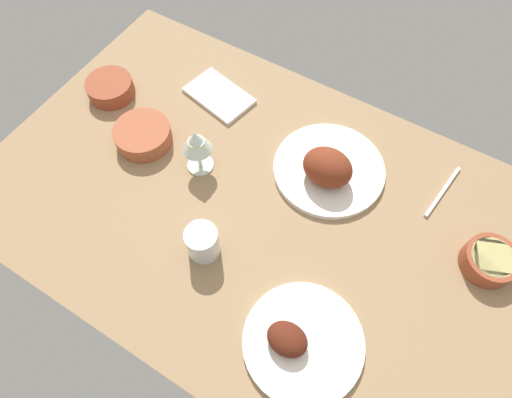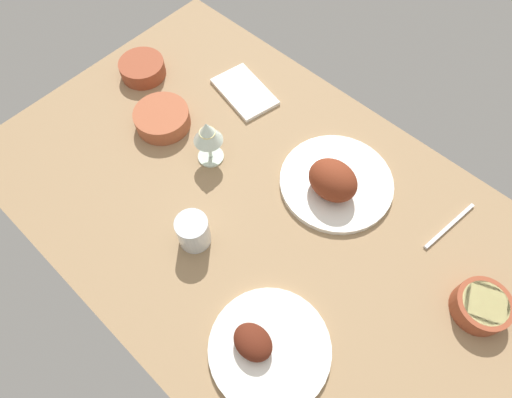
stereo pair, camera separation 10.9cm
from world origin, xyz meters
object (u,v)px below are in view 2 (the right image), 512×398
Objects in this scene: plate_far_side at (335,181)px; water_tumbler at (193,231)px; bowl_sauce at (162,118)px; plate_center_main at (266,347)px; bowl_onions at (142,68)px; folded_napkin at (245,92)px; wine_glass at (207,134)px; bowl_potatoes at (482,306)px; fork_loose at (449,226)px.

plate_far_side is 3.31× the size of water_tumbler.
plate_far_side is 1.91× the size of bowl_sauce.
water_tumbler is (-29.64, 7.27, 2.92)cm from plate_center_main.
plate_far_side reaches higher than bowl_sauce.
bowl_onions is 58.07cm from water_tumbler.
water_tumbler is 48.57cm from folded_napkin.
wine_glass is (-30.10, -14.60, 6.66)cm from plate_far_side.
plate_center_main reaches higher than bowl_potatoes.
water_tumbler reaches higher than plate_center_main.
bowl_potatoes is at bearing -7.82° from folded_napkin.
bowl_sauce is at bearing -172.07° from bowl_potatoes.
fork_loose is (67.03, 2.65, -0.20)cm from folded_napkin.
bowl_onions is 38.22cm from wine_glass.
plate_center_main is 72.79cm from folded_napkin.
bowl_potatoes is 0.63× the size of folded_napkin.
plate_center_main is 30.66cm from water_tumbler.
plate_center_main is 1.71× the size of bowl_sauce.
folded_napkin is at bearing 168.32° from plate_far_side.
wine_glass reaches higher than bowl_potatoes.
plate_far_side reaches higher than bowl_onions.
plate_far_side is 1.53× the size of folded_napkin.
wine_glass is (36.77, -7.47, 7.32)cm from bowl_onions.
bowl_potatoes is 109.86cm from bowl_onions.
wine_glass reaches higher than plate_center_main.
bowl_potatoes is (28.74, 38.17, 1.26)cm from plate_center_main.
plate_center_main is 1.36× the size of folded_napkin.
water_tumbler reaches higher than bowl_sauce.
water_tumbler is at bearing -60.61° from folded_napkin.
wine_glass is 0.73× the size of folded_napkin.
bowl_sauce is 37.27cm from water_tumbler.
bowl_sauce is 0.80× the size of folded_napkin.
plate_far_side is 1.59× the size of fork_loose.
water_tumbler is (14.64, -19.48, -5.51)cm from wine_glass.
bowl_onions is at bearing 152.33° from water_tumbler.
plate_far_side is 2.41× the size of bowl_potatoes.
fork_loose is at bearing 137.33° from bowl_potatoes.
plate_far_side is 40.14cm from folded_napkin.
water_tumbler is at bearing 143.72° from fork_loose.
bowl_sauce is at bearing 150.65° from water_tumbler.
fork_loose is (-15.12, 13.94, -2.36)cm from bowl_potatoes.
bowl_potatoes reaches higher than fork_loose.
plate_center_main is at bearing 173.05° from fork_loose.
bowl_onions is at bearing 155.34° from bowl_sauce.
plate_far_side is 50.46cm from bowl_sauce.
plate_far_side is at bearing 118.85° from fork_loose.
fork_loose is at bearing 23.65° from wine_glass.
folded_napkin is at bearing 99.97° from fork_loose.
bowl_sauce is (-62.10, 25.52, 1.22)cm from plate_center_main.
plate_far_side is (-14.18, 41.35, 1.77)cm from plate_center_main.
plate_far_side is at bearing 108.93° from plate_center_main.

